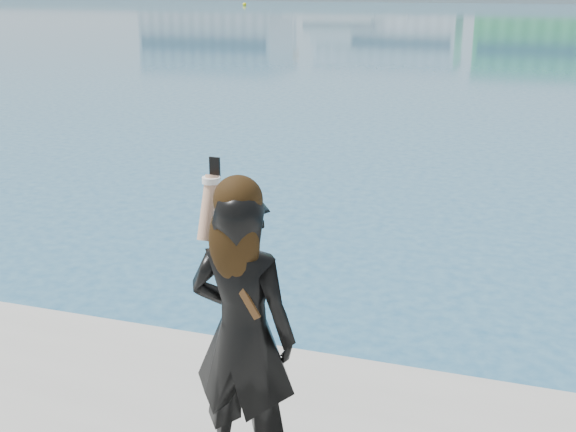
{
  "coord_description": "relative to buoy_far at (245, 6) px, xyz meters",
  "views": [
    {
      "loc": [
        1.91,
        -3.17,
        3.18
      ],
      "look_at": [
        0.72,
        0.44,
        1.94
      ],
      "focal_mm": 45.0,
      "sensor_mm": 36.0,
      "label": 1
    }
  ],
  "objects": [
    {
      "name": "woman",
      "position": [
        35.23,
        -89.54,
        1.59
      ],
      "size": [
        0.56,
        0.4,
        1.57
      ],
      "rotation": [
        0.0,
        0.0,
        3.07
      ],
      "color": "black",
      "rests_on": "near_quay"
    },
    {
      "name": "buoy_far",
      "position": [
        0.0,
        0.0,
        0.0
      ],
      "size": [
        0.5,
        0.5,
        0.5
      ],
      "primitive_type": "sphere",
      "color": "yellow",
      "rests_on": "ground"
    }
  ]
}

